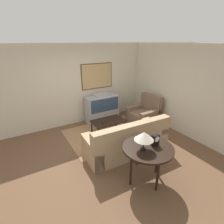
# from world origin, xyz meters

# --- Properties ---
(ground_plane) EXTENTS (12.00, 12.00, 0.00)m
(ground_plane) POSITION_xyz_m (0.00, 0.00, 0.00)
(ground_plane) COLOR brown
(wall_back) EXTENTS (12.00, 0.10, 2.70)m
(wall_back) POSITION_xyz_m (0.02, 2.13, 1.35)
(wall_back) COLOR beige
(wall_back) RESTS_ON ground_plane
(wall_right) EXTENTS (0.06, 12.00, 2.70)m
(wall_right) POSITION_xyz_m (2.63, 0.00, 1.35)
(wall_right) COLOR beige
(wall_right) RESTS_ON ground_plane
(area_rug) EXTENTS (2.55, 1.89, 0.01)m
(area_rug) POSITION_xyz_m (0.57, 0.80, 0.01)
(area_rug) COLOR #99704C
(area_rug) RESTS_ON ground_plane
(tv) EXTENTS (1.17, 0.49, 1.05)m
(tv) POSITION_xyz_m (0.85, 1.76, 0.49)
(tv) COLOR #9E9EA3
(tv) RESTS_ON ground_plane
(couch) EXTENTS (2.17, 0.91, 0.96)m
(couch) POSITION_xyz_m (0.49, -0.34, 0.34)
(couch) COLOR tan
(couch) RESTS_ON ground_plane
(armchair) EXTENTS (0.95, 0.94, 1.01)m
(armchair) POSITION_xyz_m (2.03, 0.81, 0.32)
(armchair) COLOR brown
(armchair) RESTS_ON ground_plane
(coffee_table) EXTENTS (1.01, 0.61, 0.45)m
(coffee_table) POSITION_xyz_m (0.58, 0.82, 0.41)
(coffee_table) COLOR black
(coffee_table) RESTS_ON ground_plane
(console_table) EXTENTS (1.02, 1.02, 0.82)m
(console_table) POSITION_xyz_m (0.27, -1.34, 0.74)
(console_table) COLOR black
(console_table) RESTS_ON ground_plane
(table_lamp) EXTENTS (0.37, 0.37, 0.38)m
(table_lamp) POSITION_xyz_m (0.14, -1.35, 1.11)
(table_lamp) COLOR black
(table_lamp) RESTS_ON console_table
(mantel_clock) EXTENTS (0.15, 0.10, 0.23)m
(mantel_clock) POSITION_xyz_m (0.44, -1.35, 0.93)
(mantel_clock) COLOR black
(mantel_clock) RESTS_ON console_table
(remote) EXTENTS (0.09, 0.17, 0.02)m
(remote) POSITION_xyz_m (0.35, 0.78, 0.46)
(remote) COLOR black
(remote) RESTS_ON coffee_table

